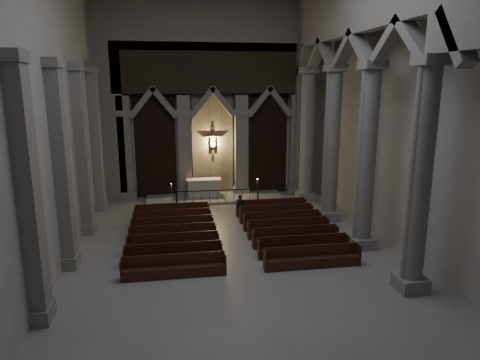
% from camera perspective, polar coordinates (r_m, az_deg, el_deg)
% --- Properties ---
extents(room, '(24.00, 24.10, 12.00)m').
position_cam_1_polar(room, '(15.45, 0.67, 14.54)').
color(room, gray).
rests_on(room, ground).
extents(sanctuary_wall, '(14.00, 0.77, 12.00)m').
position_cam_1_polar(sanctuary_wall, '(26.89, -3.71, 11.70)').
color(sanctuary_wall, gray).
rests_on(sanctuary_wall, ground).
extents(right_arcade, '(1.00, 24.00, 12.00)m').
position_cam_1_polar(right_arcade, '(18.47, 17.52, 14.40)').
color(right_arcade, gray).
rests_on(right_arcade, ground).
extents(left_pilasters, '(0.60, 13.00, 8.03)m').
position_cam_1_polar(left_pilasters, '(19.42, -21.32, 2.38)').
color(left_pilasters, gray).
rests_on(left_pilasters, ground).
extents(sanctuary_step, '(8.50, 2.60, 0.15)m').
position_cam_1_polar(sanctuary_step, '(26.90, -3.31, -2.41)').
color(sanctuary_step, gray).
rests_on(sanctuary_step, ground).
extents(altar, '(2.18, 0.87, 1.10)m').
position_cam_1_polar(altar, '(27.01, -4.87, -0.99)').
color(altar, '#BDB6A6').
rests_on(altar, sanctuary_step).
extents(altar_rail, '(4.94, 0.09, 0.97)m').
position_cam_1_polar(altar_rail, '(25.43, -2.99, -1.98)').
color(altar_rail, black).
rests_on(altar_rail, ground).
extents(candle_stand_left, '(0.23, 0.23, 1.37)m').
position_cam_1_polar(candle_stand_left, '(25.70, -9.08, -2.60)').
color(candle_stand_left, olive).
rests_on(candle_stand_left, ground).
extents(candle_stand_right, '(0.27, 0.27, 1.62)m').
position_cam_1_polar(candle_stand_right, '(25.55, 2.32, -2.37)').
color(candle_stand_right, olive).
rests_on(candle_stand_right, ground).
extents(pews, '(9.30, 7.44, 0.87)m').
position_cam_1_polar(pews, '(20.00, -1.08, -7.22)').
color(pews, black).
rests_on(pews, ground).
extents(worshipper, '(0.51, 0.41, 1.20)m').
position_cam_1_polar(worshipper, '(23.32, 0.02, -3.45)').
color(worshipper, black).
rests_on(worshipper, ground).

